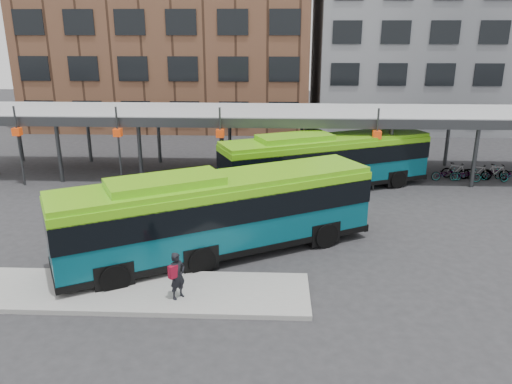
# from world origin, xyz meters

# --- Properties ---
(ground) EXTENTS (120.00, 120.00, 0.00)m
(ground) POSITION_xyz_m (0.00, 0.00, 0.00)
(ground) COLOR #28282B
(ground) RESTS_ON ground
(boarding_island) EXTENTS (14.00, 3.00, 0.18)m
(boarding_island) POSITION_xyz_m (-5.50, -3.00, 0.09)
(boarding_island) COLOR gray
(boarding_island) RESTS_ON ground
(canopy) EXTENTS (40.00, 6.53, 4.80)m
(canopy) POSITION_xyz_m (-0.06, 12.87, 3.91)
(canopy) COLOR #999B9E
(canopy) RESTS_ON ground
(building_brick) EXTENTS (26.00, 14.00, 22.00)m
(building_brick) POSITION_xyz_m (-10.00, 32.00, 11.00)
(building_brick) COLOR brown
(building_brick) RESTS_ON ground
(building_grey) EXTENTS (24.00, 14.00, 20.00)m
(building_grey) POSITION_xyz_m (16.00, 32.00, 10.00)
(building_grey) COLOR slate
(building_grey) RESTS_ON ground
(bus_front) EXTENTS (12.95, 8.73, 3.64)m
(bus_front) POSITION_xyz_m (-2.10, 0.44, 1.89)
(bus_front) COLOR #084A58
(bus_front) RESTS_ON ground
(bus_rear) EXTENTS (12.50, 7.56, 3.45)m
(bus_rear) POSITION_xyz_m (3.14, 9.54, 1.80)
(bus_rear) COLOR #084A58
(bus_rear) RESTS_ON ground
(pedestrian) EXTENTS (0.70, 0.73, 1.68)m
(pedestrian) POSITION_xyz_m (-3.06, -3.50, 1.03)
(pedestrian) COLOR black
(pedestrian) RESTS_ON boarding_island
(bike_rack) EXTENTS (5.93, 1.60, 1.03)m
(bike_rack) POSITION_xyz_m (12.94, 11.92, 0.47)
(bike_rack) COLOR slate
(bike_rack) RESTS_ON ground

